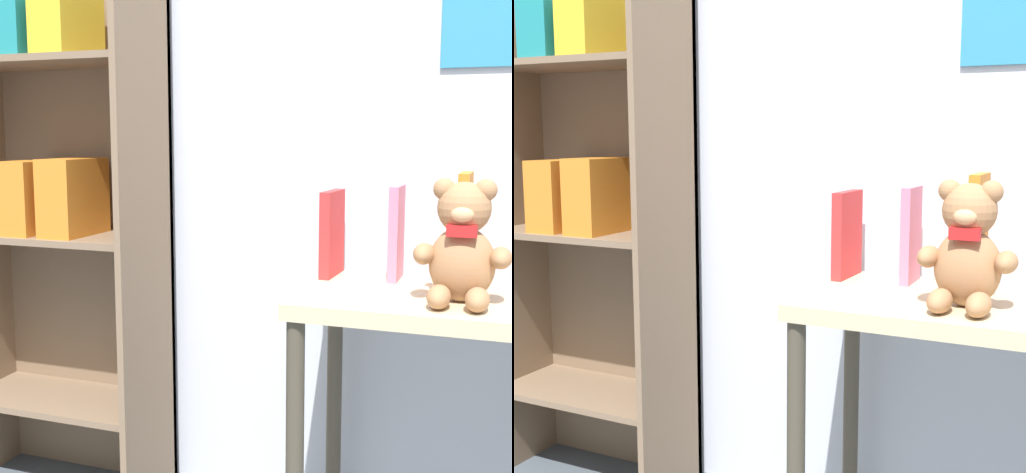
% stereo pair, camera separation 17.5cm
% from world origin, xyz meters
% --- Properties ---
extents(wall_back, '(4.80, 0.07, 2.50)m').
position_xyz_m(wall_back, '(0.00, 1.53, 1.25)').
color(wall_back, silver).
rests_on(wall_back, ground_plane).
extents(bookshelf_side, '(0.57, 0.29, 1.49)m').
position_xyz_m(bookshelf_side, '(-0.86, 1.37, 0.83)').
color(bookshelf_side, '#7F664C').
rests_on(bookshelf_side, ground_plane).
extents(display_table, '(0.69, 0.42, 0.68)m').
position_xyz_m(display_table, '(0.24, 1.24, 0.56)').
color(display_table, beige).
rests_on(display_table, ground_plane).
extents(teddy_bear, '(0.20, 0.18, 0.26)m').
position_xyz_m(teddy_bear, '(0.25, 1.18, 0.80)').
color(teddy_bear, '#A8754C').
rests_on(teddy_bear, display_table).
extents(book_standing_red, '(0.03, 0.14, 0.21)m').
position_xyz_m(book_standing_red, '(-0.08, 1.37, 0.79)').
color(book_standing_red, red).
rests_on(book_standing_red, display_table).
extents(book_standing_pink, '(0.02, 0.11, 0.23)m').
position_xyz_m(book_standing_pink, '(0.08, 1.37, 0.79)').
color(book_standing_pink, '#D17093').
rests_on(book_standing_pink, display_table).
extents(book_standing_orange, '(0.03, 0.13, 0.26)m').
position_xyz_m(book_standing_orange, '(0.24, 1.34, 0.81)').
color(book_standing_orange, orange).
rests_on(book_standing_orange, display_table).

